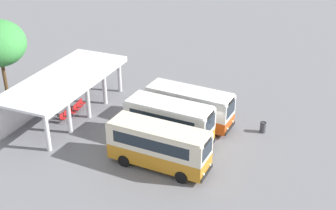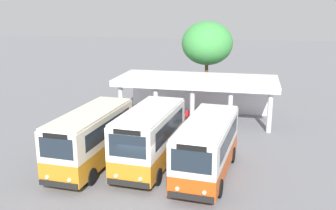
% 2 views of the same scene
% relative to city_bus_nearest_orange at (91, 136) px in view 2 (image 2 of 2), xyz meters
% --- Properties ---
extents(ground_plane, '(180.00, 180.00, 0.00)m').
position_rel_city_bus_nearest_orange_xyz_m(ground_plane, '(3.79, -1.91, -1.78)').
color(ground_plane, slate).
extents(city_bus_nearest_orange, '(2.61, 7.36, 3.22)m').
position_rel_city_bus_nearest_orange_xyz_m(city_bus_nearest_orange, '(0.00, 0.00, 0.00)').
color(city_bus_nearest_orange, black).
rests_on(city_bus_nearest_orange, ground).
extents(city_bus_second_in_row, '(2.74, 6.82, 3.36)m').
position_rel_city_bus_nearest_orange_xyz_m(city_bus_second_in_row, '(3.25, 0.56, 0.07)').
color(city_bus_second_in_row, black).
rests_on(city_bus_second_in_row, ground).
extents(city_bus_middle_cream, '(2.84, 7.36, 3.09)m').
position_rel_city_bus_nearest_orange_xyz_m(city_bus_middle_cream, '(6.51, 0.14, -0.06)').
color(city_bus_middle_cream, black).
rests_on(city_bus_middle_cream, ground).
extents(terminal_canopy, '(12.54, 5.35, 3.40)m').
position_rel_city_bus_nearest_orange_xyz_m(terminal_canopy, '(4.37, 11.08, 0.81)').
color(terminal_canopy, silver).
rests_on(terminal_canopy, ground).
extents(waiting_chair_end_by_column, '(0.45, 0.45, 0.86)m').
position_rel_city_bus_nearest_orange_xyz_m(waiting_chair_end_by_column, '(2.63, 9.89, -1.26)').
color(waiting_chair_end_by_column, slate).
rests_on(waiting_chair_end_by_column, ground).
extents(waiting_chair_second_from_end, '(0.45, 0.45, 0.86)m').
position_rel_city_bus_nearest_orange_xyz_m(waiting_chair_second_from_end, '(3.23, 9.91, -1.26)').
color(waiting_chair_second_from_end, slate).
rests_on(waiting_chair_second_from_end, ground).
extents(waiting_chair_middle_seat, '(0.45, 0.45, 0.86)m').
position_rel_city_bus_nearest_orange_xyz_m(waiting_chair_middle_seat, '(3.83, 9.76, -1.26)').
color(waiting_chair_middle_seat, slate).
rests_on(waiting_chair_middle_seat, ground).
extents(waiting_chair_fourth_seat, '(0.45, 0.45, 0.86)m').
position_rel_city_bus_nearest_orange_xyz_m(waiting_chair_fourth_seat, '(4.43, 9.76, -1.26)').
color(waiting_chair_fourth_seat, slate).
rests_on(waiting_chair_fourth_seat, ground).
extents(waiting_chair_fifth_seat, '(0.45, 0.45, 0.86)m').
position_rel_city_bus_nearest_orange_xyz_m(waiting_chair_fifth_seat, '(5.02, 9.82, -1.26)').
color(waiting_chair_fifth_seat, slate).
rests_on(waiting_chair_fifth_seat, ground).
extents(waiting_chair_far_end_seat, '(0.45, 0.45, 0.86)m').
position_rel_city_bus_nearest_orange_xyz_m(waiting_chair_far_end_seat, '(5.62, 9.91, -1.26)').
color(waiting_chair_far_end_seat, slate).
rests_on(waiting_chair_far_end_seat, ground).
extents(roadside_tree_behind_canopy, '(4.77, 4.77, 7.53)m').
position_rel_city_bus_nearest_orange_xyz_m(roadside_tree_behind_canopy, '(4.35, 17.02, 3.71)').
color(roadside_tree_behind_canopy, brown).
rests_on(roadside_tree_behind_canopy, ground).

